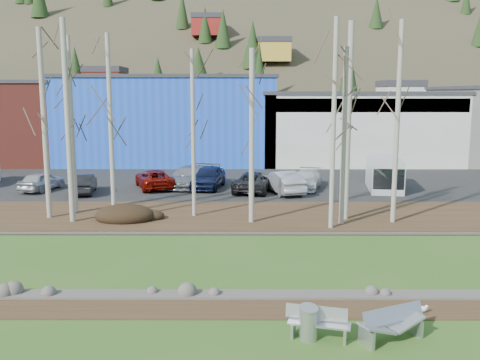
{
  "coord_description": "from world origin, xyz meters",
  "views": [
    {
      "loc": [
        0.95,
        -13.8,
        6.7
      ],
      "look_at": [
        0.88,
        11.81,
        2.5
      ],
      "focal_mm": 40.0,
      "sensor_mm": 36.0,
      "label": 1
    }
  ],
  "objects_px": {
    "car_1": "(83,184)",
    "car_3": "(196,177)",
    "car_2": "(154,179)",
    "car_6": "(254,181)",
    "car_8": "(188,177)",
    "bench_intact": "(318,323)",
    "litter_bin": "(308,324)",
    "car_4": "(208,177)",
    "car_7": "(306,180)",
    "van_white": "(385,174)",
    "bench_damaged": "(392,324)",
    "car_0": "(42,181)",
    "car_5": "(283,182)",
    "seagull": "(422,309)"
  },
  "relations": [
    {
      "from": "car_5",
      "to": "van_white",
      "type": "distance_m",
      "value": 7.09
    },
    {
      "from": "seagull",
      "to": "car_7",
      "type": "xyz_separation_m",
      "value": [
        -1.08,
        20.77,
        0.62
      ]
    },
    {
      "from": "car_3",
      "to": "van_white",
      "type": "xyz_separation_m",
      "value": [
        12.96,
        -1.11,
        0.38
      ]
    },
    {
      "from": "litter_bin",
      "to": "car_1",
      "type": "distance_m",
      "value": 24.11
    },
    {
      "from": "litter_bin",
      "to": "car_3",
      "type": "bearing_deg",
      "value": 102.25
    },
    {
      "from": "bench_intact",
      "to": "car_7",
      "type": "relative_size",
      "value": 0.41
    },
    {
      "from": "seagull",
      "to": "van_white",
      "type": "xyz_separation_m",
      "value": [
        4.2,
        20.4,
        1.07
      ]
    },
    {
      "from": "car_3",
      "to": "car_6",
      "type": "relative_size",
      "value": 1.01
    },
    {
      "from": "litter_bin",
      "to": "van_white",
      "type": "relative_size",
      "value": 0.17
    },
    {
      "from": "car_8",
      "to": "van_white",
      "type": "height_order",
      "value": "van_white"
    },
    {
      "from": "bench_intact",
      "to": "car_7",
      "type": "xyz_separation_m",
      "value": [
        2.34,
        22.4,
        0.35
      ]
    },
    {
      "from": "van_white",
      "to": "car_6",
      "type": "bearing_deg",
      "value": -167.88
    },
    {
      "from": "car_5",
      "to": "litter_bin",
      "type": "bearing_deg",
      "value": 70.71
    },
    {
      "from": "car_7",
      "to": "car_8",
      "type": "bearing_deg",
      "value": -170.43
    },
    {
      "from": "van_white",
      "to": "car_1",
      "type": "bearing_deg",
      "value": -167.9
    },
    {
      "from": "car_7",
      "to": "van_white",
      "type": "height_order",
      "value": "van_white"
    },
    {
      "from": "car_2",
      "to": "bench_damaged",
      "type": "bearing_deg",
      "value": 95.12
    },
    {
      "from": "car_4",
      "to": "car_7",
      "type": "bearing_deg",
      "value": 7.26
    },
    {
      "from": "car_3",
      "to": "car_7",
      "type": "bearing_deg",
      "value": 16.4
    },
    {
      "from": "car_3",
      "to": "car_8",
      "type": "height_order",
      "value": "same"
    },
    {
      "from": "bench_intact",
      "to": "litter_bin",
      "type": "xyz_separation_m",
      "value": [
        -0.29,
        -0.1,
        0.0
      ]
    },
    {
      "from": "car_3",
      "to": "van_white",
      "type": "distance_m",
      "value": 13.01
    },
    {
      "from": "car_1",
      "to": "car_3",
      "type": "relative_size",
      "value": 0.8
    },
    {
      "from": "car_2",
      "to": "car_6",
      "type": "relative_size",
      "value": 0.97
    },
    {
      "from": "car_3",
      "to": "car_6",
      "type": "height_order",
      "value": "car_3"
    },
    {
      "from": "seagull",
      "to": "car_4",
      "type": "xyz_separation_m",
      "value": [
        -7.85,
        21.01,
        0.76
      ]
    },
    {
      "from": "car_1",
      "to": "car_7",
      "type": "bearing_deg",
      "value": 177.58
    },
    {
      "from": "car_8",
      "to": "van_white",
      "type": "relative_size",
      "value": 0.94
    },
    {
      "from": "car_2",
      "to": "car_3",
      "type": "relative_size",
      "value": 0.96
    },
    {
      "from": "car_4",
      "to": "car_8",
      "type": "bearing_deg",
      "value": 170.34
    },
    {
      "from": "bench_damaged",
      "to": "bench_intact",
      "type": "bearing_deg",
      "value": 151.65
    },
    {
      "from": "litter_bin",
      "to": "car_8",
      "type": "bearing_deg",
      "value": 103.56
    },
    {
      "from": "bench_intact",
      "to": "seagull",
      "type": "height_order",
      "value": "bench_intact"
    },
    {
      "from": "car_0",
      "to": "car_4",
      "type": "height_order",
      "value": "car_4"
    },
    {
      "from": "car_1",
      "to": "car_8",
      "type": "height_order",
      "value": "car_8"
    },
    {
      "from": "car_1",
      "to": "car_2",
      "type": "bearing_deg",
      "value": -164.95
    },
    {
      "from": "car_2",
      "to": "car_8",
      "type": "bearing_deg",
      "value": 174.14
    },
    {
      "from": "car_2",
      "to": "litter_bin",
      "type": "bearing_deg",
      "value": 90.16
    },
    {
      "from": "litter_bin",
      "to": "car_8",
      "type": "distance_m",
      "value": 23.92
    },
    {
      "from": "car_0",
      "to": "car_2",
      "type": "distance_m",
      "value": 7.56
    },
    {
      "from": "car_4",
      "to": "car_5",
      "type": "relative_size",
      "value": 1.03
    },
    {
      "from": "bench_intact",
      "to": "car_5",
      "type": "height_order",
      "value": "car_5"
    },
    {
      "from": "bench_intact",
      "to": "car_2",
      "type": "xyz_separation_m",
      "value": [
        -8.16,
        22.62,
        0.36
      ]
    },
    {
      "from": "car_3",
      "to": "car_4",
      "type": "relative_size",
      "value": 1.06
    },
    {
      "from": "car_5",
      "to": "car_7",
      "type": "xyz_separation_m",
      "value": [
        1.7,
        1.54,
        -0.1
      ]
    },
    {
      "from": "bench_intact",
      "to": "car_1",
      "type": "distance_m",
      "value": 24.17
    },
    {
      "from": "bench_damaged",
      "to": "car_2",
      "type": "xyz_separation_m",
      "value": [
        -10.16,
        22.73,
        0.35
      ]
    },
    {
      "from": "litter_bin",
      "to": "car_3",
      "type": "height_order",
      "value": "car_3"
    },
    {
      "from": "bench_intact",
      "to": "car_7",
      "type": "height_order",
      "value": "car_7"
    },
    {
      "from": "car_8",
      "to": "car_7",
      "type": "bearing_deg",
      "value": 16.78
    }
  ]
}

